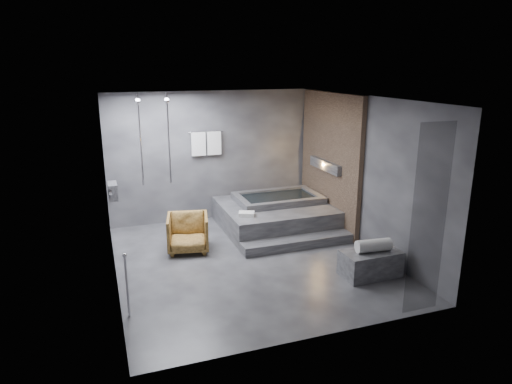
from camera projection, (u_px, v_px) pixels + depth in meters
name	position (u px, v px, depth m)	size (l,w,h in m)	color
room	(266.00, 160.00, 7.91)	(5.00, 5.04, 2.82)	#2A2A2D
tub_deck	(275.00, 216.00, 9.62)	(2.20, 2.00, 0.50)	#2F2F31
tub_step	(298.00, 243.00, 8.59)	(2.20, 0.36, 0.18)	#2F2F31
concrete_bench	(370.00, 263.00, 7.41)	(0.94, 0.52, 0.42)	#333436
driftwood_chair	(188.00, 233.00, 8.37)	(0.73, 0.75, 0.69)	#4D3213
rolled_towel	(373.00, 245.00, 7.31)	(0.21, 0.21, 0.57)	silver
deck_towel	(247.00, 214.00, 8.81)	(0.30, 0.22, 0.08)	silver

